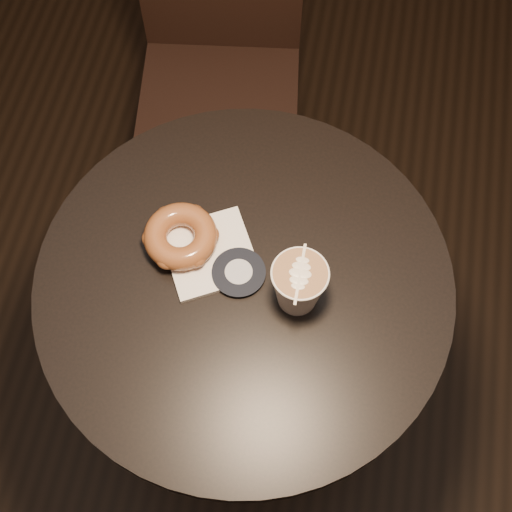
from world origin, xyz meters
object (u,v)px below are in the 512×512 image
chair (220,41)px  doughnut (181,236)px  cafe_table (245,322)px  pastry_bag (210,253)px  latte_cup (299,286)px

chair → doughnut: size_ratio=7.76×
cafe_table → pastry_bag: pastry_bag is taller
doughnut → latte_cup: bearing=-16.8°
pastry_bag → doughnut: bearing=139.3°
pastry_bag → latte_cup: bearing=-46.9°
cafe_table → chair: size_ratio=0.78×
chair → latte_cup: size_ratio=9.56×
cafe_table → chair: 0.71m
chair → pastry_bag: 0.69m
cafe_table → latte_cup: (0.09, -0.02, 0.25)m
chair → latte_cup: bearing=-75.5°
doughnut → latte_cup: (0.21, -0.06, 0.02)m
cafe_table → latte_cup: size_ratio=7.45×
cafe_table → chair: chair is taller
pastry_bag → cafe_table: bearing=-57.2°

